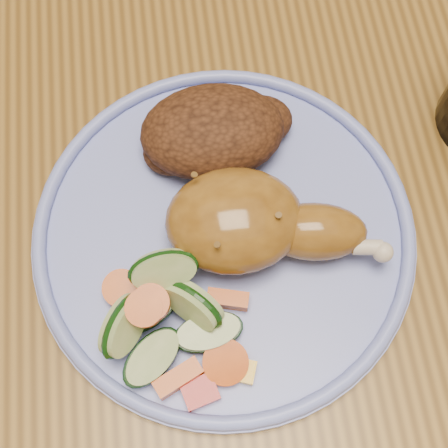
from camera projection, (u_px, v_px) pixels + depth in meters
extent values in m
plane|color=brown|center=(233.00, 349.00, 1.17)|extent=(4.00, 4.00, 0.00)
cube|color=brown|center=(244.00, 179.00, 0.50)|extent=(0.90, 1.40, 0.04)
cylinder|color=#4C2D16|center=(107.00, 135.00, 1.11)|extent=(0.04, 0.04, 0.41)
cylinder|color=#4C2D16|center=(305.00, 113.00, 1.13)|extent=(0.04, 0.04, 0.41)
cylinder|color=#7A8ADE|center=(224.00, 235.00, 0.45)|extent=(0.27, 0.27, 0.01)
torus|color=#7A8ADE|center=(224.00, 229.00, 0.44)|extent=(0.27, 0.27, 0.01)
ellipsoid|color=#90601E|center=(234.00, 220.00, 0.42)|extent=(0.10, 0.08, 0.05)
ellipsoid|color=#90601E|center=(314.00, 232.00, 0.43)|extent=(0.08, 0.05, 0.04)
sphere|color=beige|center=(383.00, 252.00, 0.42)|extent=(0.01, 0.01, 0.01)
ellipsoid|color=#472511|center=(212.00, 131.00, 0.45)|extent=(0.11, 0.08, 0.05)
ellipsoid|color=#472511|center=(258.00, 121.00, 0.47)|extent=(0.05, 0.04, 0.03)
ellipsoid|color=#472511|center=(172.00, 151.00, 0.46)|extent=(0.04, 0.04, 0.02)
cube|color=#A50A05|center=(200.00, 392.00, 0.40)|extent=(0.03, 0.02, 0.01)
cube|color=#E5A507|center=(241.00, 371.00, 0.41)|extent=(0.02, 0.02, 0.01)
cylinder|color=#D94B07|center=(151.00, 303.00, 0.40)|extent=(0.02, 0.03, 0.01)
cube|color=#D94B07|center=(178.00, 378.00, 0.40)|extent=(0.03, 0.02, 0.01)
cylinder|color=#D94B07|center=(122.00, 289.00, 0.42)|extent=(0.03, 0.03, 0.02)
cube|color=#D94B07|center=(228.00, 299.00, 0.42)|extent=(0.03, 0.02, 0.01)
cylinder|color=#D94B07|center=(225.00, 362.00, 0.41)|extent=(0.03, 0.03, 0.02)
cylinder|color=#D94B07|center=(144.00, 309.00, 0.39)|extent=(0.02, 0.03, 0.01)
cylinder|color=#B0C17D|center=(192.00, 304.00, 0.41)|extent=(0.05, 0.05, 0.04)
cylinder|color=#B0C17D|center=(164.00, 270.00, 0.40)|extent=(0.05, 0.04, 0.04)
cylinder|color=#B0C17D|center=(150.00, 307.00, 0.42)|extent=(0.06, 0.06, 0.02)
cylinder|color=#B0C17D|center=(152.00, 357.00, 0.40)|extent=(0.06, 0.06, 0.02)
cylinder|color=#B0C17D|center=(208.00, 332.00, 0.41)|extent=(0.05, 0.05, 0.02)
cylinder|color=#B0C17D|center=(124.00, 325.00, 0.40)|extent=(0.05, 0.05, 0.04)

